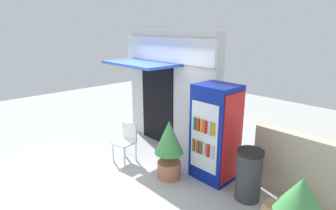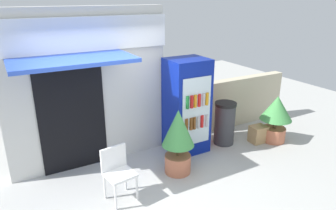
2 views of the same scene
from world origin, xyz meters
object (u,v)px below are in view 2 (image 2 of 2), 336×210
potted_plant_near_shop (178,137)px  potted_plant_curbside (276,114)px  trash_bin (225,123)px  drink_cooler (187,106)px  cardboard_box (258,134)px  plastic_chair (117,169)px

potted_plant_near_shop → potted_plant_curbside: size_ratio=1.16×
potted_plant_curbside → trash_bin: (-1.01, 0.45, -0.16)m
drink_cooler → cardboard_box: size_ratio=5.15×
potted_plant_near_shop → potted_plant_curbside: bearing=1.5°
cardboard_box → potted_plant_curbside: bearing=-19.8°
plastic_chair → potted_plant_near_shop: (1.18, 0.18, 0.18)m
cardboard_box → plastic_chair: bearing=-173.6°
plastic_chair → trash_bin: (2.63, 0.69, -0.04)m
potted_plant_near_shop → cardboard_box: (2.12, 0.19, -0.50)m
trash_bin → drink_cooler: bearing=170.0°
drink_cooler → cardboard_box: bearing=-17.3°
drink_cooler → potted_plant_near_shop: drink_cooler is taller
drink_cooler → potted_plant_curbside: drink_cooler is taller
drink_cooler → plastic_chair: bearing=-154.7°
drink_cooler → trash_bin: size_ratio=2.06×
trash_bin → cardboard_box: bearing=-25.7°
drink_cooler → plastic_chair: size_ratio=2.24×
drink_cooler → trash_bin: (0.85, -0.15, -0.48)m
cardboard_box → potted_plant_near_shop: bearing=-175.0°
drink_cooler → potted_plant_curbside: (1.86, -0.59, -0.32)m
potted_plant_curbside → cardboard_box: bearing=160.2°
plastic_chair → cardboard_box: plastic_chair is taller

